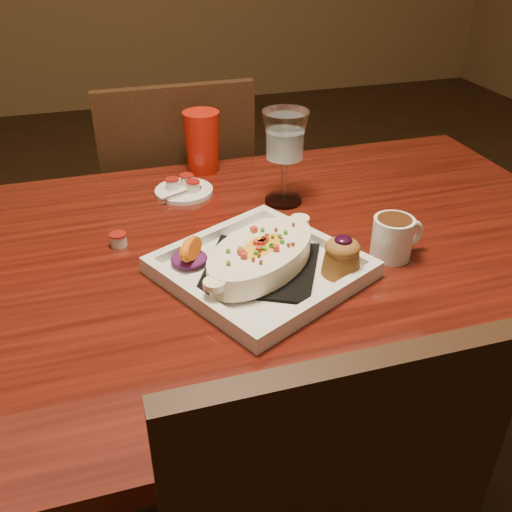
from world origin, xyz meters
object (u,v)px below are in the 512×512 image
object	(u,v)px
table	(229,297)
red_tumbler	(202,142)
chair_far	(177,218)
plate	(266,260)
goblet	(285,141)
coffee_mug	(394,236)
saucer	(184,189)

from	to	relation	value
table	red_tumbler	bearing A→B (deg)	84.04
chair_far	plate	distance (m)	0.76
chair_far	goblet	distance (m)	0.62
coffee_mug	goblet	bearing A→B (deg)	107.01
saucer	red_tumbler	world-z (taller)	red_tumbler
plate	goblet	distance (m)	0.31
chair_far	saucer	xyz separation A→B (m)	(-0.03, -0.34, 0.25)
table	goblet	bearing A→B (deg)	46.30
table	coffee_mug	size ratio (longest dim) A/B	14.40
table	chair_far	distance (m)	0.65
table	plate	size ratio (longest dim) A/B	3.73
table	plate	world-z (taller)	plate
plate	coffee_mug	size ratio (longest dim) A/B	3.86
chair_far	red_tumbler	world-z (taller)	chair_far
chair_far	goblet	bearing A→B (deg)	110.79
red_tumbler	coffee_mug	bearing A→B (deg)	-63.33
table	coffee_mug	xyz separation A→B (m)	(0.29, -0.09, 0.14)
coffee_mug	saucer	distance (m)	0.49
saucer	red_tumbler	distance (m)	0.15
plate	goblet	world-z (taller)	goblet
plate	coffee_mug	bearing A→B (deg)	-27.94
table	plate	xyz separation A→B (m)	(0.05, -0.08, 0.13)
plate	saucer	world-z (taller)	plate
coffee_mug	saucer	xyz separation A→B (m)	(-0.32, 0.38, -0.03)
table	chair_far	world-z (taller)	chair_far
goblet	plate	bearing A→B (deg)	-115.03
goblet	red_tumbler	bearing A→B (deg)	120.35
coffee_mug	red_tumbler	distance (m)	0.55
chair_far	plate	xyz separation A→B (m)	(0.05, -0.71, 0.27)
goblet	red_tumbler	xyz separation A→B (m)	(-0.13, 0.22, -0.07)
plate	saucer	size ratio (longest dim) A/B	3.10
chair_far	red_tumbler	distance (m)	0.39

